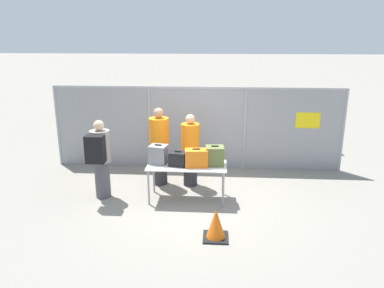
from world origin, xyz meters
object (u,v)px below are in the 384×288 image
inspection_table (187,168)px  suitcase_olive (215,156)px  suitcase_orange (196,158)px  security_worker_near (190,149)px  traffic_cone (216,225)px  suitcase_black (178,159)px  security_worker_far (159,145)px  traveler_hooded (100,157)px  utility_trailer (277,133)px  suitcase_grey (158,154)px

inspection_table → suitcase_olive: (0.57, 0.04, 0.26)m
suitcase_orange → security_worker_near: bearing=102.2°
traffic_cone → suitcase_black: bearing=117.9°
suitcase_orange → traffic_cone: 1.69m
suitcase_olive → security_worker_near: security_worker_near is taller
suitcase_black → security_worker_far: security_worker_far is taller
security_worker_near → suitcase_olive: bearing=139.1°
suitcase_olive → traveler_hooded: size_ratio=0.25×
security_worker_far → traveler_hooded: bearing=31.5°
suitcase_olive → utility_trailer: suitcase_olive is taller
suitcase_olive → security_worker_far: 1.50m
utility_trailer → security_worker_far: bearing=-134.0°
suitcase_olive → traffic_cone: 1.75m
inspection_table → suitcase_black: size_ratio=4.27×
utility_trailer → security_worker_near: bearing=-126.5°
traffic_cone → security_worker_near: bearing=104.6°
suitcase_grey → utility_trailer: suitcase_grey is taller
inspection_table → traveler_hooded: bearing=-178.2°
traveler_hooded → security_worker_near: bearing=18.7°
suitcase_olive → security_worker_near: (-0.56, 0.75, -0.10)m
suitcase_orange → security_worker_near: security_worker_near is taller
traveler_hooded → security_worker_far: (1.11, 0.89, 0.00)m
traffic_cone → utility_trailer: bearing=72.0°
suitcase_grey → suitcase_black: suitcase_grey is taller
traffic_cone → traveler_hooded: bearing=148.5°
security_worker_far → suitcase_black: bearing=114.1°
suitcase_olive → suitcase_black: bearing=-173.9°
suitcase_grey → traveler_hooded: (-1.21, -0.13, -0.04)m
security_worker_near → security_worker_far: (-0.71, 0.04, 0.07)m
inspection_table → utility_trailer: size_ratio=0.39×
inspection_table → suitcase_grey: suitcase_grey is taller
security_worker_far → security_worker_near: bearing=169.9°
suitcase_grey → security_worker_near: size_ratio=0.25×
suitcase_black → suitcase_grey: bearing=165.7°
suitcase_orange → suitcase_olive: size_ratio=1.17×
traffic_cone → inspection_table: bearing=111.9°
suitcase_olive → utility_trailer: bearing=65.1°
security_worker_near → utility_trailer: bearing=-114.3°
suitcase_black → security_worker_near: 0.85m
security_worker_far → traffic_cone: 2.81m
suitcase_olive → traffic_cone: (0.05, -1.59, -0.72)m
security_worker_far → utility_trailer: security_worker_far is taller
suitcase_black → utility_trailer: (2.64, 4.13, -0.51)m
suitcase_orange → suitcase_olive: suitcase_olive is taller
inspection_table → utility_trailer: inspection_table is taller
inspection_table → suitcase_orange: (0.20, -0.07, 0.24)m
security_worker_far → traffic_cone: bearing=112.0°
suitcase_orange → traveler_hooded: (-2.01, 0.02, -0.02)m
suitcase_grey → suitcase_black: bearing=-14.3°
suitcase_olive → traveler_hooded: bearing=-177.6°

